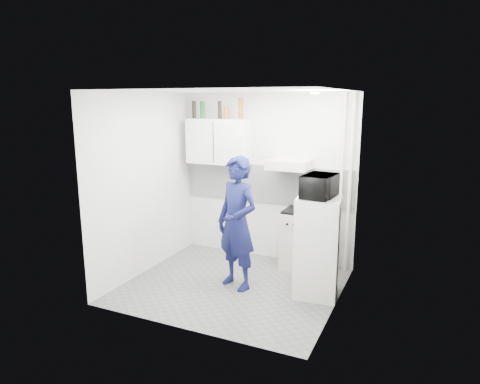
% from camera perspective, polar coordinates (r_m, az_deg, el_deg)
% --- Properties ---
extents(floor, '(2.80, 2.80, 0.00)m').
position_cam_1_polar(floor, '(6.00, -0.97, -12.34)').
color(floor, '#5F5F5F').
rests_on(floor, ground).
extents(ceiling, '(2.80, 2.80, 0.00)m').
position_cam_1_polar(ceiling, '(5.46, -1.07, 13.35)').
color(ceiling, white).
rests_on(ceiling, wall_back).
extents(wall_back, '(2.80, 0.00, 2.80)m').
position_cam_1_polar(wall_back, '(6.71, 3.57, 1.96)').
color(wall_back, silver).
rests_on(wall_back, floor).
extents(wall_left, '(0.00, 2.60, 2.60)m').
position_cam_1_polar(wall_left, '(6.30, -12.60, 1.01)').
color(wall_left, silver).
rests_on(wall_left, floor).
extents(wall_right, '(0.00, 2.60, 2.60)m').
position_cam_1_polar(wall_right, '(5.15, 13.19, -1.48)').
color(wall_right, silver).
rests_on(wall_right, floor).
extents(person, '(0.76, 0.63, 1.78)m').
position_cam_1_polar(person, '(5.67, -0.39, -4.18)').
color(person, '#10143F').
rests_on(person, floor).
extents(stove, '(0.55, 0.55, 0.88)m').
position_cam_1_polar(stove, '(6.49, 8.30, -6.37)').
color(stove, beige).
rests_on(stove, floor).
extents(fridge, '(0.61, 0.61, 1.30)m').
position_cam_1_polar(fridge, '(5.59, 10.25, -7.22)').
color(fridge, white).
rests_on(fridge, floor).
extents(stove_top, '(0.53, 0.53, 0.03)m').
position_cam_1_polar(stove_top, '(6.36, 8.42, -2.48)').
color(stove_top, black).
rests_on(stove_top, stove).
extents(saucepan, '(0.21, 0.21, 0.11)m').
position_cam_1_polar(saucepan, '(6.38, 8.10, -1.75)').
color(saucepan, silver).
rests_on(saucepan, stove_top).
extents(microwave, '(0.55, 0.40, 0.29)m').
position_cam_1_polar(microwave, '(5.38, 10.57, 0.79)').
color(microwave, black).
rests_on(microwave, fridge).
extents(bottle_a, '(0.06, 0.06, 0.27)m').
position_cam_1_polar(bottle_a, '(6.96, -6.15, 10.86)').
color(bottle_a, black).
rests_on(bottle_a, upper_cabinet).
extents(bottle_b, '(0.07, 0.07, 0.27)m').
position_cam_1_polar(bottle_b, '(6.89, -5.03, 10.86)').
color(bottle_b, '#144C1E').
rests_on(bottle_b, upper_cabinet).
extents(bottle_d, '(0.06, 0.06, 0.27)m').
position_cam_1_polar(bottle_d, '(6.74, -2.72, 10.88)').
color(bottle_d, black).
rests_on(bottle_d, upper_cabinet).
extents(canister_a, '(0.08, 0.08, 0.19)m').
position_cam_1_polar(canister_a, '(6.69, -1.83, 10.51)').
color(canister_a, brown).
rests_on(canister_a, upper_cabinet).
extents(bottle_e, '(0.08, 0.08, 0.32)m').
position_cam_1_polar(bottle_e, '(6.59, 0.10, 11.05)').
color(bottle_e, brown).
rests_on(bottle_e, upper_cabinet).
extents(upper_cabinet, '(1.00, 0.35, 0.70)m').
position_cam_1_polar(upper_cabinet, '(6.78, -2.87, 6.76)').
color(upper_cabinet, white).
rests_on(upper_cabinet, wall_back).
extents(range_hood, '(0.60, 0.50, 0.14)m').
position_cam_1_polar(range_hood, '(6.29, 6.62, 3.70)').
color(range_hood, beige).
rests_on(range_hood, wall_back).
extents(backsplash, '(2.74, 0.03, 0.60)m').
position_cam_1_polar(backsplash, '(6.72, 3.51, 1.10)').
color(backsplash, white).
rests_on(backsplash, wall_back).
extents(pipe_a, '(0.05, 0.05, 2.60)m').
position_cam_1_polar(pipe_a, '(6.30, 14.42, 0.91)').
color(pipe_a, beige).
rests_on(pipe_a, floor).
extents(pipe_b, '(0.04, 0.04, 2.60)m').
position_cam_1_polar(pipe_b, '(6.32, 13.35, 1.00)').
color(pipe_b, beige).
rests_on(pipe_b, floor).
extents(ceiling_spot_fixture, '(0.10, 0.10, 0.02)m').
position_cam_1_polar(ceiling_spot_fixture, '(5.30, 9.96, 12.88)').
color(ceiling_spot_fixture, white).
rests_on(ceiling_spot_fixture, ceiling).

